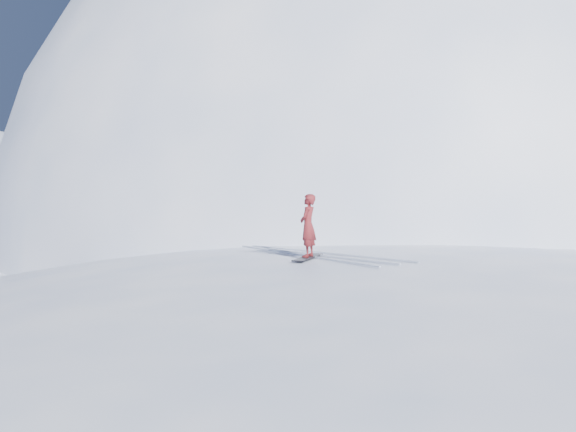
# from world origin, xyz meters

# --- Properties ---
(ground) EXTENTS (400.00, 400.00, 0.00)m
(ground) POSITION_xyz_m (0.00, 0.00, 0.00)
(ground) COLOR white
(ground) RESTS_ON ground
(near_ridge) EXTENTS (36.00, 28.00, 4.80)m
(near_ridge) POSITION_xyz_m (1.00, 3.00, 0.00)
(near_ridge) COLOR white
(near_ridge) RESTS_ON ground
(summit_peak) EXTENTS (60.00, 56.00, 56.00)m
(summit_peak) POSITION_xyz_m (22.00, 26.00, 0.00)
(summit_peak) COLOR white
(summit_peak) RESTS_ON ground
(peak_shoulder) EXTENTS (28.00, 24.00, 18.00)m
(peak_shoulder) POSITION_xyz_m (10.00, 20.00, 0.00)
(peak_shoulder) COLOR white
(peak_shoulder) RESTS_ON ground
(wind_bumps) EXTENTS (16.00, 14.40, 1.00)m
(wind_bumps) POSITION_xyz_m (-0.56, 2.12, 0.00)
(wind_bumps) COLOR white
(wind_bumps) RESTS_ON ground
(snowboard) EXTENTS (1.57, 1.24, 0.03)m
(snowboard) POSITION_xyz_m (-1.91, 3.51, 2.41)
(snowboard) COLOR black
(snowboard) RESTS_ON near_ridge
(snowboarder) EXTENTS (0.75, 0.70, 1.71)m
(snowboarder) POSITION_xyz_m (-1.91, 3.51, 3.28)
(snowboarder) COLOR maroon
(snowboarder) RESTS_ON snowboard
(board_tracks) EXTENTS (2.04, 5.98, 0.04)m
(board_tracks) POSITION_xyz_m (-1.32, 4.09, 2.42)
(board_tracks) COLOR silver
(board_tracks) RESTS_ON ground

